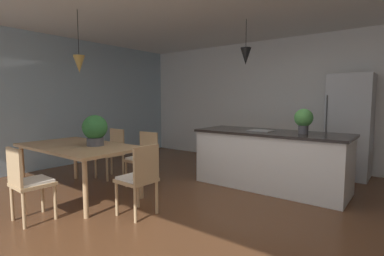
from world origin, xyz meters
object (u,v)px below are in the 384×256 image
at_px(chair_kitchen_end, 139,177).
at_px(potted_plant_on_island, 304,119).
at_px(potted_plant_on_table, 95,129).
at_px(refrigerator, 349,126).
at_px(chair_far_right, 143,157).
at_px(chair_near_right, 28,181).
at_px(kitchen_island, 270,159).
at_px(chair_far_left, 111,151).
at_px(dining_table, 78,149).

distance_m(chair_kitchen_end, potted_plant_on_island, 2.51).
bearing_deg(potted_plant_on_table, refrigerator, 51.12).
height_order(chair_far_right, potted_plant_on_island, potted_plant_on_island).
distance_m(chair_kitchen_end, potted_plant_on_table, 1.18).
height_order(chair_near_right, kitchen_island, kitchen_island).
relative_size(chair_kitchen_end, kitchen_island, 0.37).
relative_size(chair_kitchen_end, potted_plant_on_table, 1.96).
distance_m(chair_kitchen_end, chair_far_left, 1.93).
bearing_deg(potted_plant_on_table, chair_far_right, 77.04).
distance_m(chair_far_left, potted_plant_on_table, 1.13).
bearing_deg(chair_near_right, potted_plant_on_island, 53.59).
bearing_deg(chair_near_right, chair_far_left, 115.15).
height_order(dining_table, chair_kitchen_end, chair_kitchen_end).
height_order(chair_far_left, refrigerator, refrigerator).
distance_m(potted_plant_on_island, potted_plant_on_table, 3.04).
xyz_separation_m(chair_far_left, refrigerator, (3.38, 2.61, 0.45)).
xyz_separation_m(chair_near_right, refrigerator, (2.54, 4.39, 0.45)).
height_order(kitchen_island, potted_plant_on_table, potted_plant_on_table).
xyz_separation_m(dining_table, chair_far_left, (-0.42, 0.89, -0.20)).
bearing_deg(refrigerator, kitchen_island, -121.14).
bearing_deg(refrigerator, potted_plant_on_table, -128.88).
bearing_deg(chair_far_right, kitchen_island, 34.90).
height_order(chair_far_right, potted_plant_on_table, potted_plant_on_table).
relative_size(chair_kitchen_end, chair_far_right, 1.00).
relative_size(chair_far_left, potted_plant_on_table, 1.96).
xyz_separation_m(potted_plant_on_island, potted_plant_on_table, (-2.35, -1.93, -0.14)).
relative_size(dining_table, chair_kitchen_end, 2.14).
relative_size(chair_kitchen_end, chair_near_right, 1.00).
relative_size(chair_far_left, chair_near_right, 1.00).
bearing_deg(refrigerator, chair_kitchen_end, -115.37).
distance_m(chair_far_left, potted_plant_on_island, 3.29).
distance_m(chair_far_right, refrigerator, 3.67).
height_order(chair_kitchen_end, chair_far_right, same).
height_order(kitchen_island, refrigerator, refrigerator).
xyz_separation_m(chair_near_right, potted_plant_on_table, (-0.18, 1.01, 0.50)).
xyz_separation_m(chair_far_left, kitchen_island, (2.50, 1.17, -0.01)).
xyz_separation_m(chair_near_right, chair_far_right, (-0.00, 1.78, 0.00)).
xyz_separation_m(chair_kitchen_end, kitchen_island, (0.79, 2.05, -0.01)).
height_order(chair_far_left, chair_far_right, same).
bearing_deg(refrigerator, chair_near_right, -120.10).
height_order(chair_kitchen_end, chair_far_left, same).
xyz_separation_m(chair_far_left, potted_plant_on_table, (0.66, -0.76, 0.50)).
distance_m(chair_far_left, chair_far_right, 0.83).
bearing_deg(dining_table, potted_plant_on_island, 38.45).
distance_m(kitchen_island, potted_plant_on_island, 0.82).
distance_m(dining_table, chair_near_right, 1.00).
xyz_separation_m(refrigerator, potted_plant_on_island, (-0.37, -1.45, 0.19)).
bearing_deg(dining_table, chair_far_right, 64.93).
distance_m(dining_table, chair_kitchen_end, 1.32).
bearing_deg(chair_kitchen_end, kitchen_island, 69.05).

